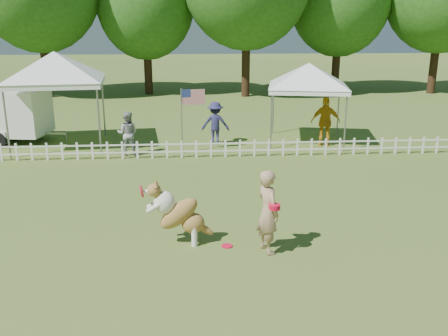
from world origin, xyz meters
name	(u,v)px	position (x,y,z in m)	size (l,w,h in m)	color
ground	(214,246)	(0.00, 0.00, 0.00)	(120.00, 120.00, 0.00)	#36581C
picket_fence	(204,149)	(0.00, 7.00, 0.30)	(22.00, 0.08, 0.60)	white
handler	(268,212)	(1.07, -0.32, 0.87)	(0.63, 0.42, 1.73)	tan
dog	(180,213)	(-0.69, 0.14, 0.69)	(1.33, 0.44, 1.38)	brown
frisbee_on_turf	(227,246)	(0.27, -0.05, 0.01)	(0.23, 0.23, 0.02)	red
canopy_tent_left	(58,101)	(-5.24, 9.01, 1.69)	(3.28, 3.28, 3.39)	white
canopy_tent_right	(307,104)	(4.01, 9.01, 1.47)	(2.85, 2.85, 2.94)	white
flag_pole	(182,121)	(-0.73, 7.62, 1.15)	(0.88, 0.09, 2.30)	gray
spectator_a	(128,133)	(-2.61, 7.53, 0.76)	(0.74, 0.58, 1.52)	#96979B
spectator_b	(215,123)	(0.51, 8.88, 0.80)	(1.04, 0.60, 1.61)	#282651
spectator_c	(325,122)	(4.58, 8.38, 0.91)	(1.07, 0.44, 1.82)	orange
tree_center_left	(146,13)	(-3.00, 22.50, 4.90)	(6.00, 6.00, 9.80)	#255117
tree_right	(339,8)	(9.00, 22.50, 5.20)	(6.20, 6.20, 10.40)	#255117
tree_far_right	(441,0)	(15.00, 21.50, 5.70)	(7.00, 7.00, 11.40)	#255117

